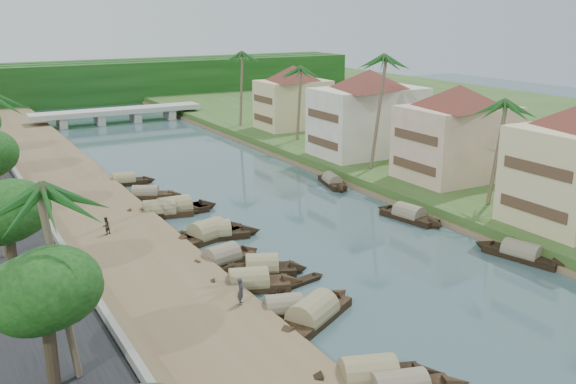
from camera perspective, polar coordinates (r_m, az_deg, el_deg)
ground at (r=47.60m, az=8.47°, el=-6.79°), size 220.00×220.00×0.00m
left_bank at (r=58.36m, az=-16.76°, el=-2.58°), size 10.00×180.00×0.80m
right_bank at (r=73.63m, az=10.70°, el=1.78°), size 16.00×180.00×1.20m
retaining_wall at (r=57.40m, az=-20.90°, el=-2.27°), size 0.40×180.00×1.10m
treeline at (r=137.89m, az=-18.06°, el=9.21°), size 120.00×14.00×8.00m
bridge at (r=111.09m, az=-14.94°, el=6.83°), size 28.00×4.00×2.40m
building_mid at (r=68.81m, az=14.79°, el=5.26°), size 14.11×14.11×9.70m
building_far at (r=78.65m, az=7.16°, el=7.12°), size 15.59×15.59×10.20m
building_distant at (r=95.85m, az=0.46°, el=8.51°), size 12.62×12.62×9.20m
sampan_1 at (r=33.67m, az=7.17°, el=-16.16°), size 8.22×4.44×2.38m
sampan_2 at (r=39.46m, az=2.20°, el=-10.93°), size 8.96×6.05×2.40m
sampan_3 at (r=40.27m, az=-0.40°, el=-10.36°), size 6.85×3.31×1.87m
sampan_4 at (r=43.77m, az=-3.51°, el=-8.13°), size 7.83×4.13×2.20m
sampan_5 at (r=46.12m, az=-2.33°, el=-6.82°), size 6.87×4.23×2.17m
sampan_6 at (r=48.04m, az=-5.90°, el=-5.95°), size 7.35×3.23×2.15m
sampan_7 at (r=53.41m, az=-6.66°, el=-3.68°), size 8.41×3.56×2.20m
sampan_8 at (r=53.19m, az=-7.17°, el=-3.78°), size 8.29×4.34×2.47m
sampan_9 at (r=60.10m, az=-10.03°, el=-1.58°), size 8.51×2.13×2.14m
sampan_10 at (r=59.75m, az=-11.36°, el=-1.76°), size 8.60×3.64×2.31m
sampan_11 at (r=60.27m, az=-10.05°, el=-1.53°), size 8.69×2.31×2.45m
sampan_12 at (r=65.81m, az=-12.54°, el=-0.19°), size 7.31×4.43×1.83m
sampan_13 at (r=71.33m, az=-14.37°, el=0.93°), size 7.08×2.66×1.94m
sampan_14 at (r=51.81m, az=20.06°, el=-5.22°), size 3.52×8.21×2.00m
sampan_15 at (r=58.60m, az=10.71°, el=-2.08°), size 3.05×7.85×2.08m
sampan_16 at (r=69.06m, az=3.93°, el=0.91°), size 2.97×7.34×1.82m
canoe_1 at (r=44.47m, az=0.77°, el=-8.14°), size 5.15×1.77×0.82m
canoe_2 at (r=63.34m, az=-12.20°, el=-1.09°), size 5.55×3.69×0.86m
palm_1 at (r=59.24m, az=18.22°, el=7.36°), size 3.20×3.20×10.77m
palm_2 at (r=70.25m, az=7.94°, el=11.55°), size 3.20×3.20×13.73m
palm_3 at (r=86.24m, az=0.92°, el=10.82°), size 3.20×3.20×11.15m
palm_4 at (r=29.72m, az=-19.90°, el=0.02°), size 3.20×3.20×10.94m
palm_7 at (r=97.42m, az=-4.32°, el=12.05°), size 3.20×3.20×12.37m
tree_1 at (r=30.69m, az=-20.85°, el=-8.34°), size 4.36×4.36×6.65m
tree_2 at (r=43.26m, az=-23.70°, el=-1.76°), size 4.51×4.51×6.63m
tree_6 at (r=82.69m, az=9.46°, el=7.23°), size 4.26×4.26×6.70m
person_near at (r=39.75m, az=-4.23°, el=-8.78°), size 0.66×0.74×1.71m
person_far at (r=53.52m, az=-15.89°, el=-2.91°), size 0.89×0.85×1.45m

